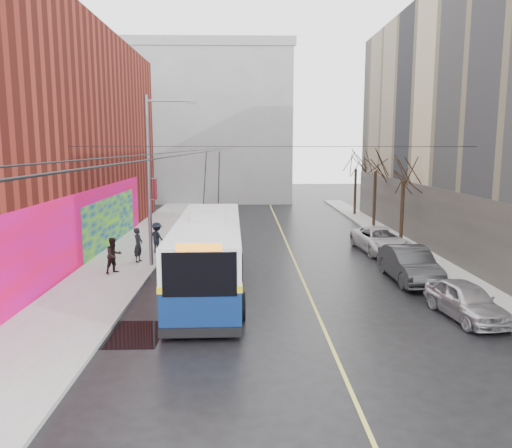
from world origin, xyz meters
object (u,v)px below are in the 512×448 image
(tree_near, at_px, (404,169))
(parked_car_a, at_px, (466,300))
(tree_far, at_px, (356,160))
(parked_car_b, at_px, (410,264))
(following_car, at_px, (221,225))
(pedestrian_b, at_px, (114,255))
(pedestrian_c, at_px, (157,238))
(tree_mid, at_px, (376,161))
(parked_car_c, at_px, (380,240))
(streetlight_pole, at_px, (152,177))
(pedestrian_a, at_px, (138,245))
(trolleybus, at_px, (209,252))

(tree_near, height_order, parked_car_a, tree_near)
(tree_far, bearing_deg, parked_car_b, -95.97)
(tree_near, height_order, following_car, tree_near)
(pedestrian_b, xyz_separation_m, pedestrian_c, (1.32, 4.75, 0.02))
(parked_car_a, height_order, following_car, parked_car_a)
(tree_mid, xyz_separation_m, following_car, (-12.09, -2.93, -4.58))
(parked_car_c, distance_m, pedestrian_b, 15.77)
(following_car, height_order, pedestrian_c, pedestrian_c)
(streetlight_pole, bearing_deg, following_car, 73.13)
(tree_far, xyz_separation_m, pedestrian_a, (-16.12, -19.32, -4.05))
(parked_car_c, distance_m, pedestrian_c, 13.52)
(tree_far, relative_size, pedestrian_a, 3.48)
(following_car, bearing_deg, pedestrian_b, -120.71)
(parked_car_a, xyz_separation_m, following_car, (-10.09, 18.33, -0.03))
(tree_far, height_order, parked_car_b, tree_far)
(streetlight_pole, xyz_separation_m, tree_near, (15.14, 6.00, 0.13))
(following_car, bearing_deg, parked_car_b, -62.41)
(tree_near, xyz_separation_m, tree_mid, (0.00, 7.00, 0.28))
(tree_mid, height_order, parked_car_a, tree_mid)
(tree_far, bearing_deg, pedestrian_b, -127.74)
(tree_near, relative_size, tree_far, 0.97)
(parked_car_a, bearing_deg, pedestrian_b, 149.04)
(following_car, relative_size, pedestrian_b, 2.19)
(parked_car_b, distance_m, pedestrian_b, 14.47)
(tree_near, bearing_deg, trolleybus, -139.69)
(tree_near, bearing_deg, following_car, 161.39)
(parked_car_b, relative_size, parked_car_c, 0.94)
(tree_near, height_order, tree_far, tree_far)
(pedestrian_a, relative_size, pedestrian_b, 1.05)
(pedestrian_c, bearing_deg, tree_far, -96.68)
(tree_near, xyz_separation_m, pedestrian_c, (-15.50, -2.98, -3.91))
(streetlight_pole, distance_m, tree_mid, 19.96)
(tree_mid, xyz_separation_m, pedestrian_a, (-16.12, -12.32, -4.16))
(streetlight_pole, relative_size, parked_car_b, 1.80)
(parked_car_b, distance_m, parked_car_c, 6.70)
(tree_mid, xyz_separation_m, parked_car_c, (-2.00, -9.35, -4.51))
(pedestrian_a, height_order, pedestrian_b, pedestrian_a)
(tree_mid, xyz_separation_m, pedestrian_b, (-16.82, -14.73, -4.21))
(tree_mid, xyz_separation_m, pedestrian_c, (-15.50, -9.98, -4.19))
(parked_car_b, height_order, parked_car_c, parked_car_b)
(parked_car_a, bearing_deg, parked_car_b, 87.30)
(parked_car_a, relative_size, parked_car_b, 0.82)
(streetlight_pole, distance_m, parked_car_a, 16.07)
(tree_near, relative_size, trolleybus, 0.49)
(pedestrian_a, height_order, pedestrian_c, pedestrian_a)
(tree_near, bearing_deg, tree_far, 90.00)
(tree_mid, bearing_deg, parked_car_b, -98.55)
(pedestrian_a, bearing_deg, trolleybus, -127.97)
(streetlight_pole, xyz_separation_m, pedestrian_a, (-0.98, 0.68, -3.75))
(streetlight_pole, bearing_deg, tree_near, 21.62)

